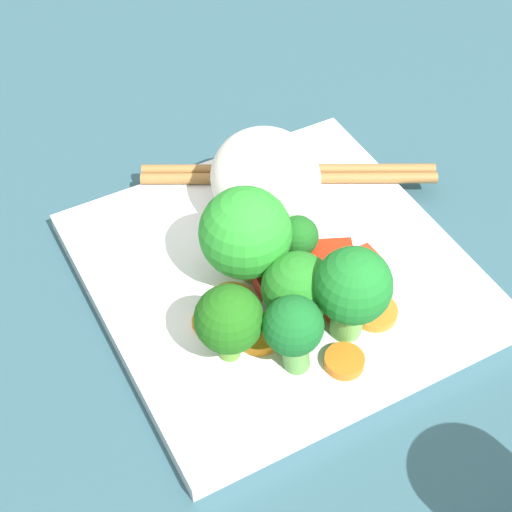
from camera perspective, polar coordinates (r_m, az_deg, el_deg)
name	(u,v)px	position (r cm, az deg, el deg)	size (l,w,h in cm)	color
ground_plane	(277,289)	(56.23, 1.49, -2.37)	(110.00, 110.00, 2.00)	#2E535F
square_plate	(277,273)	(54.93, 1.52, -1.21)	(24.35, 24.35, 1.43)	white
rice_mound	(266,178)	(55.97, 0.69, 5.60)	(8.65, 7.75, 6.38)	white
broccoli_floret_0	(297,240)	(52.44, 2.96, 1.19)	(2.77, 2.77, 4.51)	#7DBD5C
broccoli_floret_1	(353,289)	(47.73, 6.96, -2.37)	(4.79, 4.79, 7.07)	#63AB4C
broccoli_floret_2	(298,289)	(49.21, 3.03, -2.36)	(4.64, 4.64, 5.41)	#73A953
broccoli_floret_3	(293,329)	(46.66, 2.70, -5.25)	(3.68, 3.68, 5.61)	#599946
broccoli_floret_4	(245,233)	(50.34, -0.82, 1.69)	(6.00, 6.00, 7.64)	#83BB5F
broccoli_floret_5	(229,320)	(46.95, -1.95, -4.64)	(4.22, 4.22, 5.79)	#659C38
carrot_slice_0	(259,333)	(50.24, 0.20, -5.58)	(3.02, 3.02, 0.71)	orange
carrot_slice_1	(310,291)	(52.49, 3.92, -2.56)	(2.02, 2.02, 0.77)	orange
carrot_slice_2	(231,301)	(52.05, -1.78, -3.26)	(3.01, 3.01, 0.47)	orange
carrot_slice_3	(374,312)	(51.95, 8.51, -3.98)	(2.98, 2.98, 0.60)	orange
carrot_slice_4	(207,322)	(51.07, -3.50, -4.75)	(2.01, 2.01, 0.44)	orange
carrot_slice_5	(344,361)	(49.30, 6.36, -7.52)	(2.49, 2.49, 0.69)	orange
pepper_chunk_0	(271,281)	(52.54, 1.10, -1.83)	(2.10, 1.60, 1.39)	red
pepper_chunk_1	(362,268)	(53.16, 7.59, -0.86)	(2.00, 1.77, 2.31)	red
pepper_chunk_2	(331,260)	(53.77, 5.42, -0.32)	(2.93, 2.48, 1.76)	red
pepper_chunk_3	(341,293)	(51.92, 6.12, -2.69)	(3.18, 2.96, 1.74)	red
chopstick_pair	(289,174)	(60.56, 2.37, 5.92)	(20.28, 12.82, 0.84)	olive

